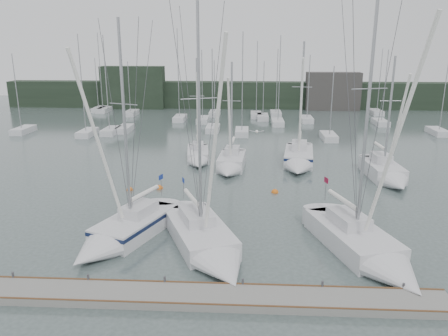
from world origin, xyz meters
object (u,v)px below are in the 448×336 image
(sailboat_near_left, at_px, (119,235))
(sailboat_mid_e, at_px, (388,175))
(buoy_b, at_px, (275,193))
(sailboat_mid_c, at_px, (230,165))
(sailboat_mid_d, at_px, (298,160))
(sailboat_near_center, at_px, (210,247))
(sailboat_near_right, at_px, (371,253))
(sailboat_mid_b, at_px, (198,157))
(buoy_a, at_px, (159,189))
(buoy_c, at_px, (130,190))

(sailboat_near_left, relative_size, sailboat_mid_e, 1.22)
(buoy_b, bearing_deg, sailboat_mid_e, 19.55)
(sailboat_mid_c, xyz_separation_m, sailboat_mid_d, (6.91, 2.02, 0.06))
(sailboat_near_center, distance_m, sailboat_near_right, 9.35)
(sailboat_near_left, distance_m, sailboat_mid_c, 17.85)
(sailboat_mid_d, bearing_deg, sailboat_mid_b, -178.60)
(sailboat_near_right, height_order, buoy_a, sailboat_near_right)
(buoy_c, bearing_deg, sailboat_near_center, -55.79)
(sailboat_near_center, bearing_deg, sailboat_mid_e, 23.31)
(buoy_c, bearing_deg, sailboat_mid_d, 28.83)
(sailboat_mid_c, relative_size, buoy_a, 17.50)
(sailboat_near_left, bearing_deg, sailboat_mid_d, 76.15)
(buoy_b, bearing_deg, sailboat_near_center, -111.16)
(sailboat_mid_e, distance_m, buoy_a, 20.72)
(sailboat_near_left, bearing_deg, buoy_c, 122.90)
(buoy_b, bearing_deg, sailboat_mid_c, 122.48)
(sailboat_mid_e, bearing_deg, buoy_a, -173.97)
(sailboat_near_left, distance_m, buoy_b, 14.65)
(sailboat_mid_b, xyz_separation_m, sailboat_mid_c, (3.54, -3.07, 0.08))
(sailboat_mid_c, bearing_deg, buoy_c, -139.10)
(sailboat_near_left, distance_m, sailboat_mid_e, 25.12)
(sailboat_near_center, xyz_separation_m, buoy_b, (4.53, 11.71, -0.54))
(sailboat_mid_d, xyz_separation_m, buoy_b, (-2.86, -8.37, -0.66))
(buoy_a, bearing_deg, sailboat_near_right, -40.10)
(sailboat_near_center, xyz_separation_m, sailboat_mid_e, (14.99, 15.42, 0.08))
(sailboat_mid_c, bearing_deg, sailboat_mid_e, -6.73)
(sailboat_near_center, height_order, sailboat_mid_e, sailboat_near_center)
(sailboat_mid_e, xyz_separation_m, buoy_c, (-22.91, -3.77, -0.62))
(sailboat_near_right, height_order, sailboat_mid_e, sailboat_near_right)
(sailboat_near_left, distance_m, sailboat_mid_d, 22.91)
(buoy_a, bearing_deg, sailboat_mid_b, 74.81)
(sailboat_mid_b, height_order, sailboat_mid_e, sailboat_mid_e)
(sailboat_mid_b, xyz_separation_m, buoy_a, (-2.42, -8.90, -0.52))
(sailboat_near_center, xyz_separation_m, sailboat_mid_b, (-3.05, 21.13, -0.02))
(sailboat_mid_d, bearing_deg, buoy_a, -141.46)
(buoy_a, bearing_deg, buoy_b, -2.95)
(sailboat_near_center, bearing_deg, sailboat_near_left, 144.27)
(sailboat_near_right, distance_m, sailboat_mid_e, 16.66)
(buoy_b, bearing_deg, sailboat_mid_b, 128.84)
(sailboat_near_right, bearing_deg, sailboat_near_left, 156.60)
(sailboat_near_right, xyz_separation_m, buoy_a, (-14.81, 12.47, -0.60))
(sailboat_near_center, relative_size, sailboat_near_right, 0.94)
(sailboat_mid_b, bearing_deg, sailboat_near_right, -67.09)
(sailboat_mid_d, distance_m, sailboat_mid_e, 8.91)
(sailboat_near_left, distance_m, sailboat_near_center, 5.99)
(sailboat_mid_e, bearing_deg, sailboat_mid_b, 159.60)
(sailboat_near_center, bearing_deg, sailboat_near_right, -24.01)
(sailboat_near_right, bearing_deg, sailboat_mid_e, 52.84)
(buoy_b, relative_size, buoy_c, 1.09)
(sailboat_mid_b, bearing_deg, sailboat_mid_d, -12.93)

